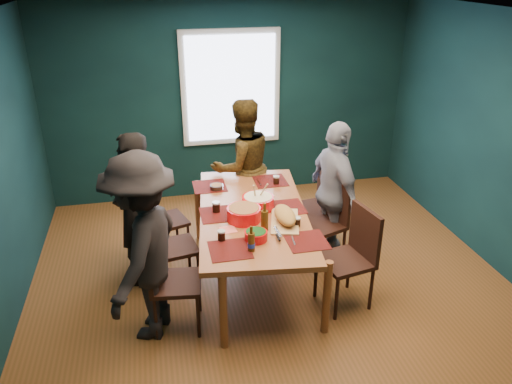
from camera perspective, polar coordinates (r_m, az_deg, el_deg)
room at (r=4.89m, az=1.48°, el=3.96°), size 5.01×5.01×2.71m
dining_table at (r=5.10m, az=-0.36°, el=-2.94°), size 1.32×2.25×0.81m
chair_left_far at (r=5.67m, az=-11.06°, el=-2.67°), size 0.52×0.52×0.92m
chair_left_mid at (r=5.14m, az=-10.22°, el=-5.59°), size 0.49×0.49×0.93m
chair_left_near at (r=4.60m, az=-10.32°, el=-9.28°), size 0.49×0.49×0.97m
chair_right_far at (r=6.00m, az=7.15°, el=-0.94°), size 0.46×0.46×0.90m
chair_right_mid at (r=5.55m, az=8.22°, el=-2.66°), size 0.57×0.57×0.98m
chair_right_near at (r=4.92m, az=11.16°, el=-6.54°), size 0.54×0.54×1.01m
person_far_left at (r=5.23m, az=-13.78°, el=-1.98°), size 0.56×0.69×1.64m
person_back at (r=6.09m, az=-1.58°, el=2.93°), size 0.97×0.85×1.67m
person_right at (r=5.56m, az=8.96°, el=-0.04°), size 0.52×0.99×1.60m
person_near_left at (r=4.42m, az=-12.74°, el=-6.32°), size 1.04×1.29×1.75m
bowl_salad at (r=4.86m, az=-1.39°, el=-2.46°), size 0.33×0.33×0.14m
bowl_dumpling at (r=5.09m, az=0.22°, el=-1.12°), size 0.33×0.33×0.30m
bowl_herbs at (r=4.54m, az=-0.01°, el=-4.96°), size 0.21×0.21×0.09m
cutting_board at (r=4.83m, az=3.32°, el=-2.82°), size 0.39×0.67×0.14m
small_bowl at (r=5.54m, az=-4.55°, el=0.58°), size 0.14×0.14×0.06m
beer_bottle_a at (r=4.36m, az=-0.54°, el=-5.75°), size 0.07×0.07×0.24m
beer_bottle_b at (r=4.67m, az=0.99°, el=-3.18°), size 0.07×0.07×0.28m
cola_glass_a at (r=4.54m, az=-3.97°, el=-4.93°), size 0.07×0.07×0.10m
cola_glass_b at (r=4.79m, az=4.75°, el=-3.35°), size 0.06×0.06×0.09m
cola_glass_c at (r=5.65m, az=2.32°, el=1.42°), size 0.07×0.07×0.10m
cola_glass_d at (r=5.03m, az=-4.58°, el=-1.67°), size 0.08×0.08×0.11m
napkin_a at (r=5.16m, az=3.06°, el=-1.70°), size 0.15×0.15×0.00m
napkin_b at (r=4.73m, az=-3.21°, el=-4.32°), size 0.16×0.16×0.00m
napkin_c at (r=4.56m, az=5.62°, el=-5.60°), size 0.19×0.19×0.00m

